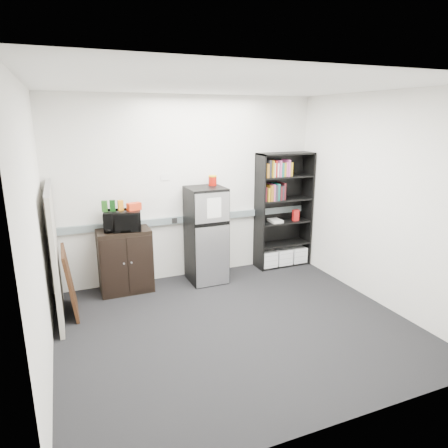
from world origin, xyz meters
The scene contains 18 objects.
floor centered at (0.00, 0.00, 0.00)m, with size 4.00×4.00×0.00m, color black.
wall_back centered at (0.00, 1.75, 1.35)m, with size 4.00×0.02×2.70m, color white.
wall_right centered at (2.00, 0.00, 1.35)m, with size 0.02×3.50×2.70m, color white.
wall_left centered at (-2.00, 0.00, 1.35)m, with size 0.02×3.50×2.70m, color white.
ceiling centered at (0.00, 0.00, 2.70)m, with size 4.00×3.50×0.02m, color white.
electrical_raceway centered at (0.00, 1.72, 0.90)m, with size 3.92×0.05×0.10m, color slate.
wall_note centered at (-0.35, 1.74, 1.55)m, with size 0.14×0.00×0.10m, color white.
bookshelf centered at (1.53, 1.57, 0.91)m, with size 0.90×0.34×1.85m.
cubicle_partition centered at (-1.90, 1.08, 0.81)m, with size 0.06×1.30×1.62m.
cabinet centered at (-1.03, 1.50, 0.45)m, with size 0.72×0.48×0.89m.
microwave centered at (-1.03, 1.48, 1.03)m, with size 0.49×0.33×0.27m, color black.
snack_box_a centered at (-1.25, 1.52, 1.24)m, with size 0.07×0.05×0.15m, color #1F5317.
snack_box_b centered at (-1.14, 1.52, 1.24)m, with size 0.07×0.05×0.15m, color #0B330D.
snack_box_c centered at (-1.04, 1.52, 1.23)m, with size 0.07×0.05×0.14m, color orange.
snack_bag centered at (-0.87, 1.47, 1.21)m, with size 0.18×0.10×0.10m, color red.
refrigerator centered at (0.15, 1.42, 0.71)m, with size 0.54×0.56×1.42m.
coffee_can centered at (0.31, 1.55, 1.50)m, with size 0.12×0.12×0.17m.
framed_poster centered at (-1.77, 1.06, 0.42)m, with size 0.13×0.65×0.84m.
Camera 1 is at (-1.73, -3.88, 2.39)m, focal length 32.00 mm.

